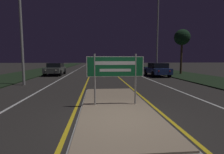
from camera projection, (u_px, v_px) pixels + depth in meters
The scene contains 16 objects.
ground_plane at pixel (121, 121), 5.42m from camera, with size 160.00×160.00×0.00m, color #282623.
median_island at pixel (115, 106), 7.05m from camera, with size 2.73×7.53×0.10m.
verge_left at pixel (34, 72), 24.41m from camera, with size 5.00×100.00×0.08m.
verge_right at pixel (165, 71), 26.06m from camera, with size 5.00×100.00×0.08m.
centre_line_yellow_left at pixel (92, 70), 30.05m from camera, with size 0.12×70.00×0.01m.
centre_line_yellow_right at pixel (110, 70), 30.32m from camera, with size 0.12×70.00×0.01m.
lane_line_white_left at pixel (76, 70), 29.82m from camera, with size 0.12×70.00×0.01m.
lane_line_white_right at pixel (125, 70), 30.55m from camera, with size 0.12×70.00×0.01m.
edge_line_white_left at pixel (58, 70), 29.56m from camera, with size 0.10×70.00×0.01m.
edge_line_white_right at pixel (142, 70), 30.81m from camera, with size 0.10×70.00×0.01m.
highway_sign at pixel (115, 69), 6.89m from camera, with size 2.26×0.07×2.03m.
streetlight_right_near at pixel (158, 16), 19.74m from camera, with size 0.60×0.60×9.89m.
car_receding_0 at pixel (157, 69), 19.45m from camera, with size 1.97×4.42×1.47m.
car_receding_1 at pixel (120, 67), 26.42m from camera, with size 1.91×4.45×1.41m.
car_approaching_0 at pixel (55, 69), 20.67m from camera, with size 1.90×4.30×1.43m.
roadside_palm_right at pixel (182, 38), 21.10m from camera, with size 1.89×1.89×5.40m.
Camera 1 is at (-0.73, -5.20, 1.94)m, focal length 28.00 mm.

